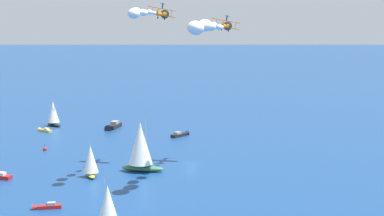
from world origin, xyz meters
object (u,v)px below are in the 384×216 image
Objects in this scene: sailboat_mid_cluster at (108,204)px; marker_buoy at (45,149)px; motorboat_outer_ring_e at (113,126)px; wingwalker_wingman at (227,17)px; wingwalker_lead at (163,5)px; motorboat_near_centre at (181,134)px; motorboat_ahead at (46,207)px; sailboat_trailing at (91,161)px; motorboat_inshore at (44,130)px; biplane_lead at (161,13)px; sailboat_outer_ring_b at (53,113)px; sailboat_offshore at (141,146)px; biplane_wingman at (225,26)px.

sailboat_mid_cluster reaches higher than marker_buoy.
motorboat_outer_ring_e is 69.15m from wingwalker_wingman.
wingwalker_lead is at bearing -83.14° from motorboat_outer_ring_e.
motorboat_near_centre is 1.23× the size of motorboat_ahead.
wingwalker_wingman reaches higher than sailboat_trailing.
wingwalker_wingman reaches higher than motorboat_inshore.
biplane_lead is 2.15m from wingwalker_lead.
marker_buoy is 63.27m from wingwalker_wingman.
motorboat_outer_ring_e is (13.29, 62.10, -3.01)m from sailboat_trailing.
sailboat_outer_ring_b reaches higher than sailboat_trailing.
biplane_lead reaches higher than sailboat_trailing.
sailboat_offshore is 60.06m from motorboat_outer_ring_e.
sailboat_mid_cluster is at bearing -109.25° from sailboat_offshore.
biplane_wingman is (15.57, -2.50, -5.09)m from wingwalker_lead.
biplane_lead is (28.95, -22.26, 37.37)m from marker_buoy.
sailboat_offshore is at bearing -133.31° from wingwalker_lead.
motorboat_near_centre is 53.88m from sailboat_trailing.
sailboat_trailing is 73.00m from sailboat_outer_ring_b.
sailboat_offshore reaches higher than sailboat_mid_cluster.
sailboat_mid_cluster reaches higher than motorboat_ahead.
biplane_wingman is (35.11, 7.61, 30.98)m from sailboat_trailing.
marker_buoy is (0.98, 54.33, -0.04)m from motorboat_ahead.
wingwalker_lead reaches higher than biplane_lead.
sailboat_trailing is 47.44m from biplane_wingman.
motorboat_inshore is at bearing 95.43° from sailboat_mid_cluster.
motorboat_near_centre is 50.98m from wingwalker_wingman.
sailboat_mid_cluster is 62.16m from biplane_wingman.
marker_buoy is (-3.83, -40.23, -4.10)m from sailboat_outer_ring_b.
sailboat_trailing is 1.17× the size of biplane_wingman.
motorboat_inshore is 79.84m from wingwalker_wingman.
sailboat_trailing is at bearing -168.13° from wingwalker_wingman.
sailboat_mid_cluster is (-0.14, -32.95, -0.27)m from sailboat_trailing.
sailboat_outer_ring_b is at bearing 122.20° from biplane_wingman.
motorboat_ahead is 0.78× the size of biplane_wingman.
sailboat_trailing is at bearing 89.76° from sailboat_mid_cluster.
marker_buoy reaches higher than motorboat_near_centre.
sailboat_outer_ring_b is at bearing 71.77° from motorboat_inshore.
wingwalker_lead reaches higher than biplane_wingman.
sailboat_trailing is (9.23, -62.68, 3.36)m from motorboat_inshore.
motorboat_near_centre is 1.26× the size of motorboat_inshore.
biplane_wingman reaches higher than sailboat_outer_ring_b.
sailboat_trailing reaches higher than motorboat_outer_ring_e.
biplane_wingman is at bearing 12.23° from sailboat_trailing.
motorboat_outer_ring_e reaches higher than motorboat_inshore.
wingwalker_lead is (28.77, -52.56, 39.43)m from motorboat_inshore.
wingwalker_lead is 16.39m from wingwalker_wingman.
motorboat_outer_ring_e is 63.93m from biplane_lead.
wingwalker_wingman is (15.90, -2.66, -2.97)m from wingwalker_lead.
motorboat_near_centre is 0.70× the size of sailboat_outer_ring_b.
marker_buoy is at bearing 98.34° from sailboat_mid_cluster.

